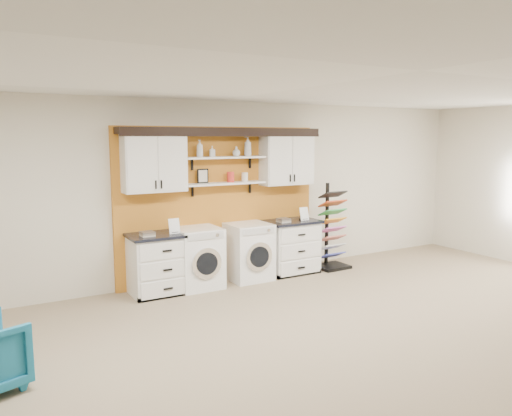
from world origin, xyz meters
TOP-DOWN VIEW (x-y plane):
  - floor at (0.00, 0.00)m, footprint 10.00×10.00m
  - ceiling at (0.00, 0.00)m, footprint 10.00×10.00m
  - wall_back at (0.00, 4.00)m, footprint 10.00×0.00m
  - accent_panel at (0.00, 3.96)m, footprint 3.40×0.07m
  - upper_cabinet_left at (-1.13, 3.79)m, footprint 0.90×0.35m
  - upper_cabinet_right at (1.13, 3.79)m, footprint 0.90×0.35m
  - shelf_lower at (0.00, 3.80)m, footprint 1.32×0.28m
  - shelf_upper at (0.00, 3.80)m, footprint 1.32×0.28m
  - crown_molding at (0.00, 3.81)m, footprint 3.30×0.41m
  - picture_frame at (-0.35, 3.85)m, footprint 0.18×0.02m
  - canister_red at (0.10, 3.80)m, footprint 0.11×0.11m
  - canister_cream at (0.35, 3.80)m, footprint 0.10×0.10m
  - base_cabinet_left at (-1.13, 3.64)m, footprint 0.89×0.66m
  - base_cabinet_right at (1.13, 3.64)m, footprint 0.90×0.66m
  - washer at (-0.55, 3.64)m, footprint 0.65×0.71m
  - dryer at (0.32, 3.64)m, footprint 0.64×0.71m
  - sample_rack at (1.90, 3.53)m, footprint 0.54×0.46m
  - soap_bottle_a at (-0.41, 3.80)m, footprint 0.14×0.14m
  - soap_bottle_b at (-0.21, 3.80)m, footprint 0.09×0.09m
  - soap_bottle_c at (0.20, 3.80)m, footprint 0.17×0.17m
  - soap_bottle_d at (0.41, 3.80)m, footprint 0.16×0.16m

SIDE VIEW (x-z plane):
  - floor at x=0.00m, z-range 0.00..0.00m
  - base_cabinet_left at x=-1.13m, z-range 0.00..0.88m
  - base_cabinet_right at x=1.13m, z-range 0.00..0.88m
  - dryer at x=0.32m, z-range 0.00..0.90m
  - washer at x=-0.55m, z-range 0.00..0.91m
  - sample_rack at x=1.90m, z-range -0.25..1.22m
  - accent_panel at x=0.00m, z-range 0.00..2.40m
  - wall_back at x=0.00m, z-range -3.60..6.40m
  - shelf_lower at x=0.00m, z-range 1.52..1.54m
  - canister_cream at x=0.35m, z-range 1.54..1.69m
  - canister_red at x=0.10m, z-range 1.54..1.71m
  - picture_frame at x=-0.35m, z-range 1.54..1.77m
  - upper_cabinet_left at x=-1.13m, z-range 1.46..2.30m
  - upper_cabinet_right at x=1.13m, z-range 1.46..2.30m
  - shelf_upper at x=0.00m, z-range 1.92..1.94m
  - soap_bottle_c at x=0.20m, z-range 1.94..2.10m
  - soap_bottle_b at x=-0.21m, z-range 1.95..2.11m
  - soap_bottle_a at x=-0.41m, z-range 1.95..2.20m
  - soap_bottle_d at x=0.41m, z-range 1.95..2.24m
  - crown_molding at x=0.00m, z-range 2.26..2.39m
  - ceiling at x=0.00m, z-range 2.80..2.80m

